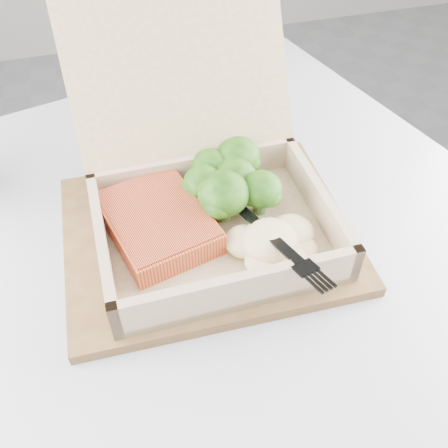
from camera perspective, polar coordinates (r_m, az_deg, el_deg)
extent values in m
plane|color=gray|center=(1.32, 23.87, -19.33)|extent=(4.00, 4.00, 0.00)
cylinder|color=black|center=(0.87, -1.76, -18.85)|extent=(0.07, 0.07, 0.68)
cube|color=#9E9FA7|center=(0.57, -2.56, -3.54)|extent=(0.90, 0.90, 0.03)
cube|color=brown|center=(0.56, -1.94, -1.01)|extent=(0.32, 0.26, 0.01)
cube|color=tan|center=(0.54, -0.98, -1.51)|extent=(0.25, 0.19, 0.01)
cube|color=#A08468|center=(0.52, -13.61, -2.75)|extent=(0.01, 0.19, 0.05)
cube|color=#A08468|center=(0.56, 10.67, 2.30)|extent=(0.01, 0.19, 0.05)
cube|color=#A08468|center=(0.47, 1.94, -7.71)|extent=(0.24, 0.01, 0.05)
cube|color=#A08468|center=(0.59, -3.35, 5.91)|extent=(0.24, 0.01, 0.05)
cube|color=tan|center=(0.57, -5.09, 16.85)|extent=(0.25, 0.10, 0.17)
cube|color=orange|center=(0.53, -7.60, 0.17)|extent=(0.13, 0.15, 0.03)
ellipsoid|color=#CEBA85|center=(0.51, 5.29, -1.96)|extent=(0.10, 0.08, 0.03)
cube|color=black|center=(0.53, 2.00, 2.36)|extent=(0.04, 0.10, 0.02)
cube|color=black|center=(0.49, 6.71, -2.95)|extent=(0.03, 0.05, 0.01)
cube|color=white|center=(0.69, -6.71, 8.37)|extent=(0.09, 0.14, 0.00)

